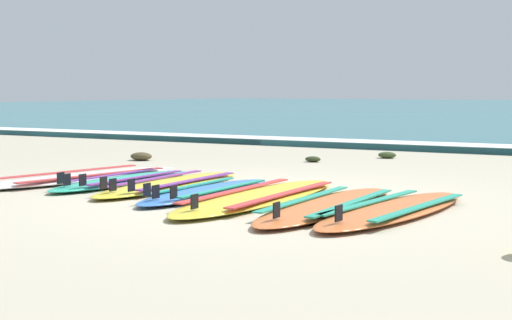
{
  "coord_description": "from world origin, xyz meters",
  "views": [
    {
      "loc": [
        3.19,
        -5.55,
        0.94
      ],
      "look_at": [
        -0.37,
        0.88,
        0.25
      ],
      "focal_mm": 51.58,
      "sensor_mm": 36.0,
      "label": 1
    }
  ],
  "objects_px": {
    "surfboard_2": "(171,184)",
    "surfboard_4": "(260,196)",
    "surfboard_3": "(207,191)",
    "surfboard_5": "(329,205)",
    "surfboard_6": "(395,209)",
    "surfboard_1": "(123,180)",
    "surfboard_0": "(81,177)"
  },
  "relations": [
    {
      "from": "surfboard_1",
      "to": "surfboard_2",
      "type": "relative_size",
      "value": 0.89
    },
    {
      "from": "surfboard_2",
      "to": "surfboard_4",
      "type": "relative_size",
      "value": 0.88
    },
    {
      "from": "surfboard_2",
      "to": "surfboard_3",
      "type": "relative_size",
      "value": 1.15
    },
    {
      "from": "surfboard_4",
      "to": "surfboard_5",
      "type": "xyz_separation_m",
      "value": [
        0.71,
        -0.16,
        0.0
      ]
    },
    {
      "from": "surfboard_3",
      "to": "surfboard_5",
      "type": "relative_size",
      "value": 0.86
    },
    {
      "from": "surfboard_0",
      "to": "surfboard_1",
      "type": "xyz_separation_m",
      "value": [
        0.57,
        -0.01,
        0.0
      ]
    },
    {
      "from": "surfboard_1",
      "to": "surfboard_5",
      "type": "relative_size",
      "value": 0.89
    },
    {
      "from": "surfboard_3",
      "to": "surfboard_4",
      "type": "bearing_deg",
      "value": -5.39
    },
    {
      "from": "surfboard_3",
      "to": "surfboard_6",
      "type": "xyz_separation_m",
      "value": [
        1.81,
        -0.15,
        -0.0
      ]
    },
    {
      "from": "surfboard_4",
      "to": "surfboard_6",
      "type": "bearing_deg",
      "value": -4.62
    },
    {
      "from": "surfboard_1",
      "to": "surfboard_6",
      "type": "xyz_separation_m",
      "value": [
        3.01,
        -0.43,
        -0.0
      ]
    },
    {
      "from": "surfboard_3",
      "to": "surfboard_4",
      "type": "height_order",
      "value": "same"
    },
    {
      "from": "surfboard_0",
      "to": "surfboard_6",
      "type": "distance_m",
      "value": 3.61
    },
    {
      "from": "surfboard_2",
      "to": "surfboard_4",
      "type": "xyz_separation_m",
      "value": [
        1.18,
        -0.35,
        -0.0
      ]
    },
    {
      "from": "surfboard_2",
      "to": "surfboard_6",
      "type": "bearing_deg",
      "value": -10.43
    },
    {
      "from": "surfboard_5",
      "to": "surfboard_6",
      "type": "xyz_separation_m",
      "value": [
        0.53,
        0.06,
        0.0
      ]
    },
    {
      "from": "surfboard_2",
      "to": "surfboard_5",
      "type": "height_order",
      "value": "same"
    },
    {
      "from": "surfboard_5",
      "to": "surfboard_0",
      "type": "bearing_deg",
      "value": 170.66
    },
    {
      "from": "surfboard_1",
      "to": "surfboard_3",
      "type": "height_order",
      "value": "same"
    },
    {
      "from": "surfboard_1",
      "to": "surfboard_2",
      "type": "height_order",
      "value": "same"
    },
    {
      "from": "surfboard_2",
      "to": "surfboard_5",
      "type": "relative_size",
      "value": 0.99
    },
    {
      "from": "surfboard_2",
      "to": "surfboard_5",
      "type": "bearing_deg",
      "value": -15.06
    },
    {
      "from": "surfboard_5",
      "to": "surfboard_2",
      "type": "bearing_deg",
      "value": 164.94
    },
    {
      "from": "surfboard_0",
      "to": "surfboard_1",
      "type": "distance_m",
      "value": 0.57
    },
    {
      "from": "surfboard_4",
      "to": "surfboard_1",
      "type": "bearing_deg",
      "value": 169.41
    },
    {
      "from": "surfboard_1",
      "to": "surfboard_4",
      "type": "bearing_deg",
      "value": -10.59
    },
    {
      "from": "surfboard_5",
      "to": "surfboard_6",
      "type": "relative_size",
      "value": 1.0
    },
    {
      "from": "surfboard_4",
      "to": "surfboard_6",
      "type": "height_order",
      "value": "same"
    },
    {
      "from": "surfboard_2",
      "to": "surfboard_6",
      "type": "relative_size",
      "value": 0.99
    },
    {
      "from": "surfboard_3",
      "to": "surfboard_4",
      "type": "relative_size",
      "value": 0.77
    },
    {
      "from": "surfboard_0",
      "to": "surfboard_4",
      "type": "relative_size",
      "value": 1.04
    },
    {
      "from": "surfboard_2",
      "to": "surfboard_4",
      "type": "distance_m",
      "value": 1.23
    }
  ]
}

